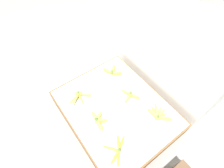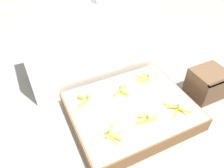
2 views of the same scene
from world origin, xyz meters
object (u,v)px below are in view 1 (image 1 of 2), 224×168
banana_bunch_front_midright (117,150)px  banana_bunch_middle_left (112,71)px  banana_bunch_front_left (79,96)px  banana_bunch_middle_midleft (130,95)px  banana_bunch_front_midleft (98,120)px  glass_jar (199,8)px  banana_bunch_middle_midright (158,115)px

banana_bunch_front_midright → banana_bunch_middle_left: 0.79m
banana_bunch_front_left → banana_bunch_middle_midleft: (0.28, 0.38, 0.01)m
banana_bunch_front_midleft → banana_bunch_middle_left: same height
banana_bunch_front_midleft → glass_jar: (0.03, 0.87, 0.72)m
banana_bunch_front_left → banana_bunch_front_midleft: size_ratio=1.07×
banana_bunch_front_midright → banana_bunch_front_left: bearing=178.7°
glass_jar → banana_bunch_front_left: bearing=-111.1°
banana_bunch_front_left → banana_bunch_middle_midleft: 0.47m
banana_bunch_middle_midright → banana_bunch_front_left: bearing=-141.7°
banana_bunch_middle_left → banana_bunch_middle_midright: bearing=2.5°
banana_bunch_front_left → banana_bunch_front_midright: size_ratio=0.95×
banana_bunch_front_left → banana_bunch_front_midright: 0.60m
banana_bunch_middle_left → banana_bunch_middle_midleft: 0.34m
banana_bunch_middle_midright → glass_jar: glass_jar is taller
banana_bunch_middle_midright → banana_bunch_front_midleft: bearing=-120.8°
banana_bunch_front_midright → banana_bunch_front_midleft: bearing=176.5°
banana_bunch_front_left → glass_jar: 1.18m
banana_bunch_middle_left → banana_bunch_middle_midright: banana_bunch_middle_left is taller
banana_bunch_front_midleft → banana_bunch_front_midright: 0.29m
banana_bunch_middle_left → banana_bunch_middle_midright: size_ratio=0.81×
glass_jar → banana_bunch_middle_midright: bearing=-60.3°
banana_bunch_front_midright → banana_bunch_middle_midright: (-0.02, 0.47, 0.00)m
banana_bunch_front_left → banana_bunch_middle_midright: 0.73m
banana_bunch_front_midright → banana_bunch_middle_left: banana_bunch_middle_left is taller
banana_bunch_front_midleft → banana_bunch_middle_left: bearing=130.8°
banana_bunch_front_midleft → banana_bunch_front_midright: bearing=-3.5°
banana_bunch_front_midleft → banana_bunch_middle_midleft: banana_bunch_front_midleft is taller
banana_bunch_front_midleft → banana_bunch_middle_midleft: size_ratio=1.08×
banana_bunch_middle_left → banana_bunch_front_left: bearing=-82.4°
banana_bunch_front_midleft → glass_jar: size_ratio=0.99×
banana_bunch_middle_midright → banana_bunch_middle_left: bearing=-177.5°
banana_bunch_front_left → banana_bunch_middle_midright: banana_bunch_middle_midright is taller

